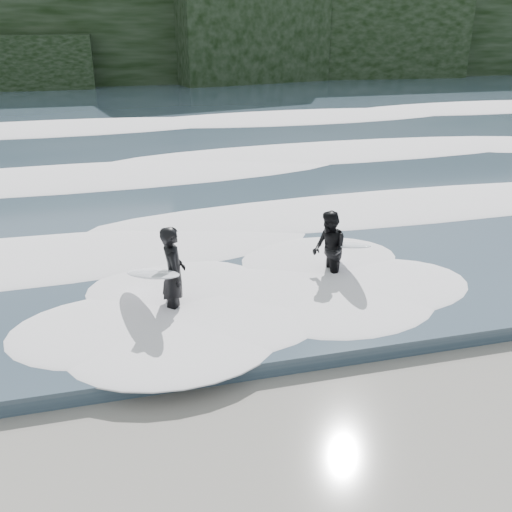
% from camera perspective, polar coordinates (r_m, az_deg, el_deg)
% --- Properties ---
extents(sea, '(90.00, 52.00, 0.30)m').
position_cam_1_polar(sea, '(33.82, -10.57, 13.83)').
color(sea, '#31414F').
rests_on(sea, ground).
extents(headland, '(70.00, 9.00, 10.00)m').
position_cam_1_polar(headland, '(50.39, -12.68, 22.16)').
color(headland, black).
rests_on(headland, ground).
extents(foam_near, '(60.00, 3.20, 0.20)m').
position_cam_1_polar(foam_near, '(14.42, -4.26, 2.81)').
color(foam_near, white).
rests_on(foam_near, sea).
extents(foam_mid, '(60.00, 4.00, 0.24)m').
position_cam_1_polar(foam_mid, '(21.06, -7.76, 9.25)').
color(foam_mid, white).
rests_on(foam_mid, sea).
extents(foam_far, '(60.00, 4.80, 0.30)m').
position_cam_1_polar(foam_far, '(29.83, -9.99, 13.25)').
color(foam_far, white).
rests_on(foam_far, sea).
extents(surfer_left, '(1.25, 2.10, 1.88)m').
position_cam_1_polar(surfer_left, '(10.67, -8.63, -1.79)').
color(surfer_left, black).
rests_on(surfer_left, ground).
extents(surfer_right, '(1.01, 1.89, 1.67)m').
position_cam_1_polar(surfer_right, '(12.01, 7.52, 0.65)').
color(surfer_right, black).
rests_on(surfer_right, ground).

